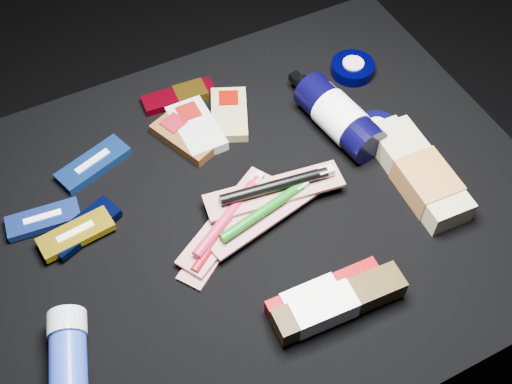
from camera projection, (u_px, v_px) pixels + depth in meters
name	position (u px, v px, depth m)	size (l,w,h in m)	color
ground	(252.00, 310.00, 1.40)	(3.00, 3.00, 0.00)	black
cloth_table	(251.00, 265.00, 1.24)	(0.98, 0.78, 0.40)	black
luna_bar_0	(93.00, 164.00, 1.12)	(0.14, 0.09, 0.02)	#164097
luna_bar_1	(44.00, 219.00, 1.05)	(0.12, 0.06, 0.02)	#2141AE
luna_bar_2	(84.00, 228.00, 1.04)	(0.13, 0.09, 0.02)	black
luna_bar_3	(76.00, 234.00, 1.03)	(0.12, 0.06, 0.02)	gold
clif_bar_0	(185.00, 134.00, 1.16)	(0.11, 0.14, 0.02)	brown
clif_bar_1	(195.00, 126.00, 1.17)	(0.07, 0.13, 0.02)	beige
clif_bar_2	(229.00, 112.00, 1.19)	(0.11, 0.14, 0.02)	tan
power_bar	(183.00, 95.00, 1.22)	(0.14, 0.05, 0.02)	#6D0111
lotion_bottle	(339.00, 117.00, 1.15)	(0.10, 0.23, 0.07)	black
cream_tin_upper	(353.00, 68.00, 1.25)	(0.08, 0.08, 0.03)	black
cream_tin_lower	(377.00, 129.00, 1.16)	(0.07, 0.07, 0.02)	black
bodywash_bottle	(420.00, 175.00, 1.09)	(0.09, 0.23, 0.05)	#BCB387
deodorant_stick	(68.00, 356.00, 0.89)	(0.09, 0.15, 0.06)	#1F3CA7
toothbrush_pack_0	(220.00, 235.00, 1.03)	(0.18, 0.15, 0.02)	beige
toothbrush_pack_1	(229.00, 217.00, 1.04)	(0.22, 0.16, 0.03)	beige
toothbrush_pack_2	(264.00, 213.00, 1.04)	(0.22, 0.09, 0.02)	silver
toothbrush_pack_3	(276.00, 188.00, 1.06)	(0.24, 0.09, 0.03)	#BCB5AF
toothpaste_carton_red	(320.00, 296.00, 0.96)	(0.19, 0.05, 0.04)	#7E0003
toothpaste_carton_green	(334.00, 305.00, 0.94)	(0.21, 0.06, 0.04)	#31270C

